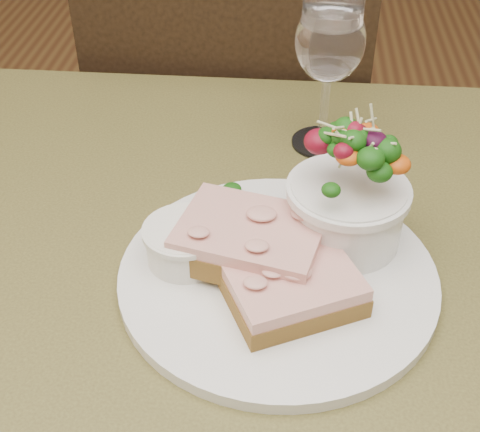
# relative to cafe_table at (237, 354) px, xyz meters

# --- Properties ---
(cafe_table) EXTENTS (0.80, 0.80, 0.75)m
(cafe_table) POSITION_rel_cafe_table_xyz_m (0.00, 0.00, 0.00)
(cafe_table) COLOR #403C1B
(cafe_table) RESTS_ON ground
(chair_far) EXTENTS (0.44, 0.44, 0.90)m
(chair_far) POSITION_rel_cafe_table_xyz_m (-0.05, 0.61, -0.36)
(chair_far) COLOR black
(chair_far) RESTS_ON ground
(dinner_plate) EXTENTS (0.29, 0.29, 0.01)m
(dinner_plate) POSITION_rel_cafe_table_xyz_m (0.04, 0.00, 0.11)
(dinner_plate) COLOR white
(dinner_plate) RESTS_ON cafe_table
(sandwich_front) EXTENTS (0.13, 0.12, 0.03)m
(sandwich_front) POSITION_rel_cafe_table_xyz_m (0.05, -0.03, 0.13)
(sandwich_front) COLOR #463012
(sandwich_front) RESTS_ON dinner_plate
(sandwich_back) EXTENTS (0.15, 0.12, 0.03)m
(sandwich_back) POSITION_rel_cafe_table_xyz_m (0.01, 0.02, 0.14)
(sandwich_back) COLOR #463012
(sandwich_back) RESTS_ON dinner_plate
(ramekin) EXTENTS (0.07, 0.07, 0.04)m
(ramekin) POSITION_rel_cafe_table_xyz_m (-0.05, 0.01, 0.13)
(ramekin) COLOR white
(ramekin) RESTS_ON dinner_plate
(salad_bowl) EXTENTS (0.10, 0.10, 0.13)m
(salad_bowl) POSITION_rel_cafe_table_xyz_m (0.10, 0.06, 0.17)
(salad_bowl) COLOR white
(salad_bowl) RESTS_ON dinner_plate
(garnish) EXTENTS (0.05, 0.04, 0.02)m
(garnish) POSITION_rel_cafe_table_xyz_m (-0.03, 0.10, 0.12)
(garnish) COLOR #0E3409
(garnish) RESTS_ON dinner_plate
(wine_glass) EXTENTS (0.08, 0.08, 0.18)m
(wine_glass) POSITION_rel_cafe_table_xyz_m (0.08, 0.24, 0.22)
(wine_glass) COLOR white
(wine_glass) RESTS_ON cafe_table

